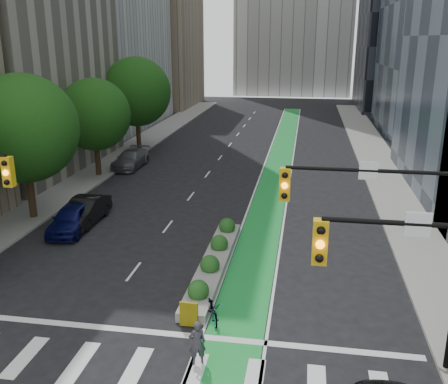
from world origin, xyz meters
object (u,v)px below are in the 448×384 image
(parked_car_left_near, at_px, (72,218))
(parked_car_left_far, at_px, (131,159))
(parked_car_left_mid, at_px, (85,211))
(cyclist, at_px, (197,343))
(bicycle, at_px, (213,309))
(median_planter, at_px, (214,261))

(parked_car_left_near, height_order, parked_car_left_far, parked_car_left_near)
(parked_car_left_mid, bearing_deg, cyclist, -51.67)
(bicycle, bearing_deg, median_planter, 78.39)
(bicycle, height_order, parked_car_left_far, parked_car_left_far)
(parked_car_left_mid, bearing_deg, bicycle, -44.13)
(parked_car_left_far, bearing_deg, median_planter, -57.94)
(median_planter, bearing_deg, cyclist, -83.82)
(median_planter, distance_m, parked_car_left_mid, 9.94)
(bicycle, relative_size, cyclist, 1.08)
(median_planter, xyz_separation_m, cyclist, (0.80, -7.39, 0.44))
(median_planter, distance_m, cyclist, 7.45)
(cyclist, bearing_deg, bicycle, -113.40)
(bicycle, xyz_separation_m, parked_car_left_mid, (-9.53, 9.30, 0.31))
(parked_car_left_mid, height_order, parked_car_left_far, parked_car_left_mid)
(parked_car_left_mid, bearing_deg, parked_car_left_far, 98.29)
(median_planter, height_order, cyclist, cyclist)
(median_planter, xyz_separation_m, parked_car_left_mid, (-8.73, 4.73, 0.39))
(median_planter, relative_size, parked_car_left_near, 2.27)
(parked_car_left_far, bearing_deg, cyclist, -64.18)
(bicycle, height_order, parked_car_left_near, parked_car_left_near)
(median_planter, relative_size, parked_car_left_mid, 2.21)
(parked_car_left_far, bearing_deg, parked_car_left_mid, -80.17)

